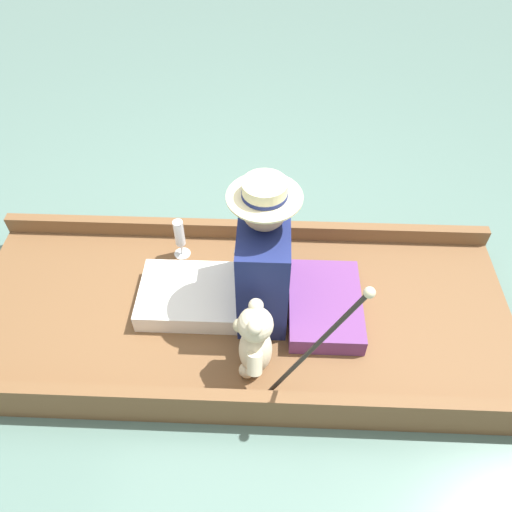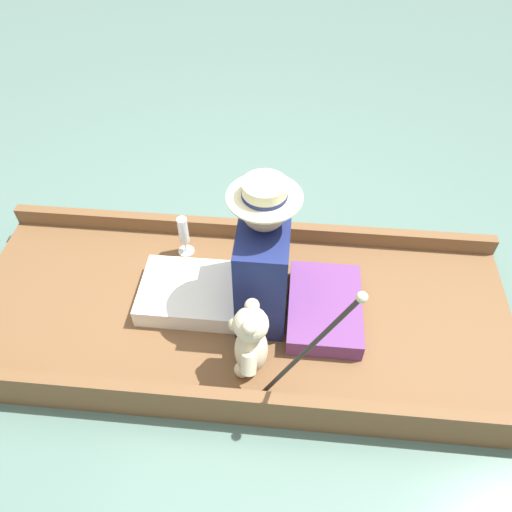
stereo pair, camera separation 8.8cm
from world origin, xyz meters
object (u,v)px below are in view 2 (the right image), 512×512
Objects in this scene: seated_person at (245,267)px; walking_cane at (315,342)px; teddy_bear at (250,342)px; wine_glass at (184,232)px.

seated_person reaches higher than walking_cane.
seated_person is at bearing 33.14° from walking_cane.
walking_cane reaches higher than teddy_bear.
teddy_bear reaches higher than wine_glass.
seated_person is at bearing 9.59° from teddy_bear.
walking_cane is at bearing -154.27° from seated_person.
seated_person is 0.64m from walking_cane.
wine_glass is at bearing 40.10° from walking_cane.
wine_glass is 1.17m from walking_cane.
seated_person is 1.89× the size of teddy_bear.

